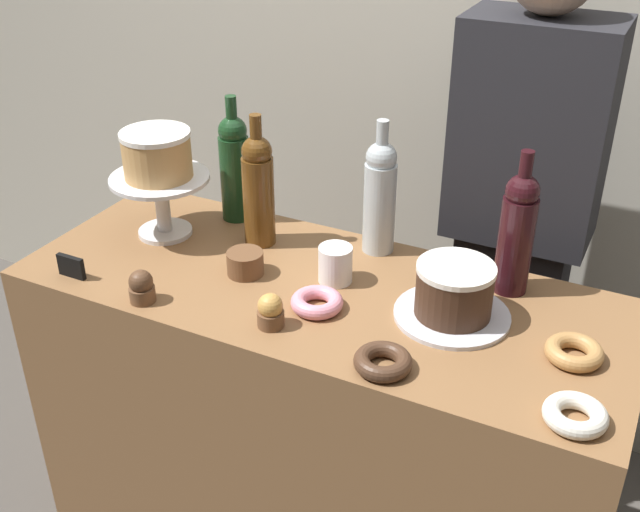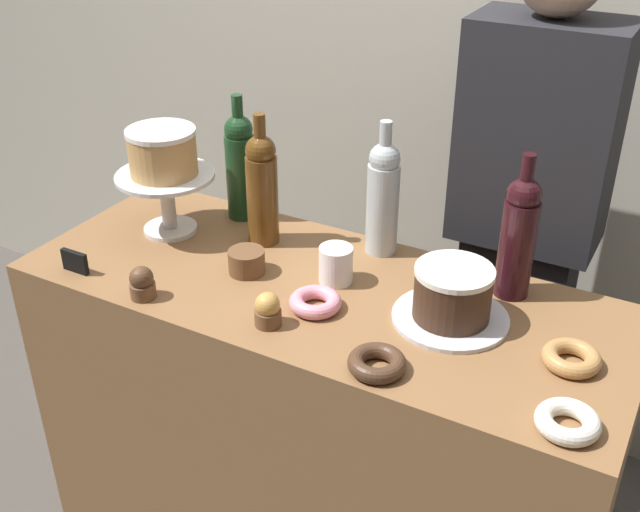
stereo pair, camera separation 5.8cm
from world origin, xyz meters
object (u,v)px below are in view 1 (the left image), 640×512
at_px(cake_stand_pedestal, 161,195).
at_px(donut_chocolate, 383,362).
at_px(white_layer_cake, 157,154).
at_px(cupcake_chocolate, 142,287).
at_px(chocolate_round_cake, 454,290).
at_px(wine_bottle_green, 235,166).
at_px(barista_figure, 516,236).
at_px(wine_bottle_clear, 380,195).
at_px(coffee_cup_ceramic, 335,264).
at_px(donut_pink, 317,302).
at_px(donut_maple, 574,352).
at_px(wine_bottle_dark_red, 517,231).
at_px(cookie_stack, 245,263).
at_px(price_sign_chalkboard, 71,267).
at_px(donut_sugar, 575,415).
at_px(wine_bottle_amber, 258,188).
at_px(cupcake_caramel, 271,311).

xyz_separation_m(cake_stand_pedestal, donut_chocolate, (0.70, -0.26, -0.09)).
relative_size(white_layer_cake, cupcake_chocolate, 2.24).
bearing_deg(chocolate_round_cake, wine_bottle_green, 163.26).
bearing_deg(cupcake_chocolate, barista_figure, 49.39).
relative_size(chocolate_round_cake, wine_bottle_clear, 0.50).
bearing_deg(coffee_cup_ceramic, donut_pink, -83.04).
bearing_deg(wine_bottle_clear, wine_bottle_green, -179.27).
distance_m(white_layer_cake, cupcake_chocolate, 0.36).
bearing_deg(donut_chocolate, donut_maple, 31.25).
xyz_separation_m(wine_bottle_dark_red, cookie_stack, (-0.55, -0.20, -0.12)).
distance_m(chocolate_round_cake, price_sign_chalkboard, 0.85).
relative_size(cupcake_chocolate, barista_figure, 0.05).
height_order(chocolate_round_cake, donut_sugar, chocolate_round_cake).
relative_size(white_layer_cake, barista_figure, 0.10).
height_order(wine_bottle_amber, barista_figure, barista_figure).
xyz_separation_m(chocolate_round_cake, barista_figure, (0.02, 0.50, -0.11)).
xyz_separation_m(wine_bottle_clear, donut_maple, (0.51, -0.23, -0.13)).
height_order(wine_bottle_clear, barista_figure, barista_figure).
bearing_deg(cake_stand_pedestal, barista_figure, 30.79).
bearing_deg(wine_bottle_clear, donut_sugar, -37.46).
distance_m(wine_bottle_dark_red, donut_sugar, 0.45).
xyz_separation_m(white_layer_cake, donut_sugar, (1.05, -0.25, -0.20)).
xyz_separation_m(wine_bottle_amber, donut_sugar, (0.81, -0.32, -0.13)).
xyz_separation_m(price_sign_chalkboard, coffee_cup_ceramic, (0.54, 0.25, 0.02)).
xyz_separation_m(wine_bottle_dark_red, barista_figure, (-0.06, 0.33, -0.19)).
bearing_deg(wine_bottle_dark_red, donut_chocolate, -109.96).
height_order(cupcake_caramel, coffee_cup_ceramic, coffee_cup_ceramic).
relative_size(donut_pink, barista_figure, 0.07).
height_order(chocolate_round_cake, price_sign_chalkboard, chocolate_round_cake).
height_order(donut_sugar, coffee_cup_ceramic, coffee_cup_ceramic).
bearing_deg(cupcake_caramel, donut_chocolate, -6.29).
xyz_separation_m(wine_bottle_amber, donut_chocolate, (0.46, -0.33, -0.13)).
height_order(wine_bottle_amber, coffee_cup_ceramic, wine_bottle_amber).
bearing_deg(chocolate_round_cake, donut_pink, -159.66).
bearing_deg(chocolate_round_cake, wine_bottle_clear, 141.62).
relative_size(cake_stand_pedestal, cupcake_chocolate, 3.25).
bearing_deg(cupcake_caramel, chocolate_round_cake, 31.44).
bearing_deg(wine_bottle_green, price_sign_chalkboard, -112.45).
bearing_deg(coffee_cup_ceramic, wine_bottle_dark_red, 21.39).
xyz_separation_m(wine_bottle_dark_red, price_sign_chalkboard, (-0.90, -0.39, -0.12)).
height_order(donut_pink, coffee_cup_ceramic, coffee_cup_ceramic).
distance_m(wine_bottle_amber, donut_maple, 0.80).
bearing_deg(price_sign_chalkboard, wine_bottle_clear, 36.97).
xyz_separation_m(donut_maple, barista_figure, (-0.24, 0.53, -0.06)).
height_order(donut_sugar, price_sign_chalkboard, price_sign_chalkboard).
height_order(cupcake_chocolate, donut_sugar, cupcake_chocolate).
xyz_separation_m(white_layer_cake, donut_maple, (1.01, -0.07, -0.20)).
height_order(white_layer_cake, price_sign_chalkboard, white_layer_cake).
height_order(chocolate_round_cake, donut_maple, chocolate_round_cake).
xyz_separation_m(donut_maple, cookie_stack, (-0.73, -0.01, 0.01)).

